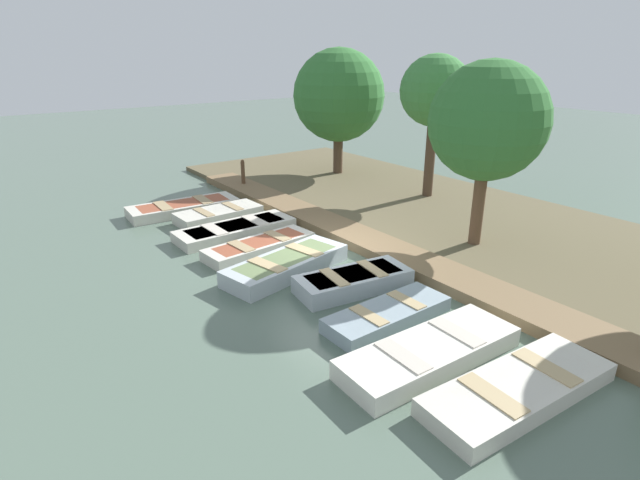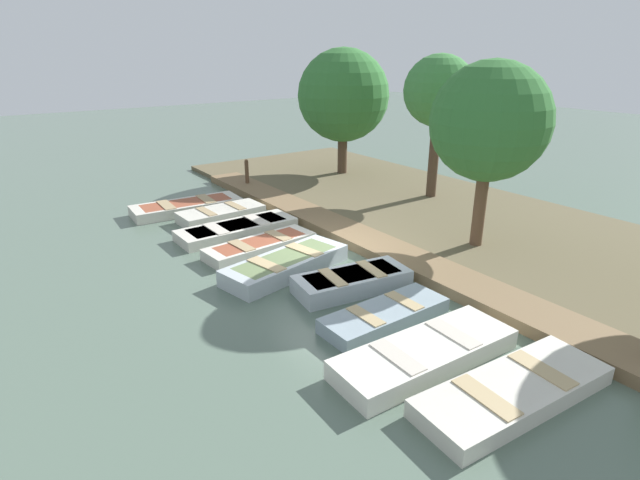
% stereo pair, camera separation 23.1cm
% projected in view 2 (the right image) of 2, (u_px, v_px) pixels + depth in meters
% --- Properties ---
extents(ground_plane, '(80.00, 80.00, 0.00)m').
position_uv_depth(ground_plane, '(329.00, 258.00, 13.15)').
color(ground_plane, '#566B5B').
extents(shore_bank, '(8.00, 24.00, 0.18)m').
position_uv_depth(shore_bank, '(456.00, 220.00, 15.82)').
color(shore_bank, brown).
rests_on(shore_bank, ground_plane).
extents(dock_walkway, '(1.21, 18.77, 0.26)m').
position_uv_depth(dock_walkway, '(370.00, 243.00, 13.86)').
color(dock_walkway, brown).
rests_on(dock_walkway, ground_plane).
extents(rowboat_0, '(3.65, 1.46, 0.36)m').
position_uv_depth(rowboat_0, '(187.00, 207.00, 16.88)').
color(rowboat_0, beige).
rests_on(rowboat_0, ground_plane).
extents(rowboat_1, '(2.74, 1.24, 0.38)m').
position_uv_depth(rowboat_1, '(221.00, 214.00, 16.12)').
color(rowboat_1, beige).
rests_on(rowboat_1, ground_plane).
extents(rowboat_2, '(3.57, 1.28, 0.33)m').
position_uv_depth(rowboat_2, '(237.00, 229.00, 14.83)').
color(rowboat_2, beige).
rests_on(rowboat_2, ground_plane).
extents(rowboat_3, '(3.19, 1.26, 0.33)m').
position_uv_depth(rowboat_3, '(261.00, 246.00, 13.56)').
color(rowboat_3, beige).
rests_on(rowboat_3, ground_plane).
extents(rowboat_4, '(3.48, 1.80, 0.44)m').
position_uv_depth(rowboat_4, '(286.00, 264.00, 12.24)').
color(rowboat_4, '#B2BCC1').
rests_on(rowboat_4, ground_plane).
extents(rowboat_5, '(2.78, 1.45, 0.44)m').
position_uv_depth(rowboat_5, '(352.00, 281.00, 11.36)').
color(rowboat_5, '#B2BCC1').
rests_on(rowboat_5, ground_plane).
extents(rowboat_6, '(2.76, 1.00, 0.33)m').
position_uv_depth(rowboat_6, '(385.00, 315.00, 10.02)').
color(rowboat_6, '#8C9EA8').
rests_on(rowboat_6, ground_plane).
extents(rowboat_7, '(3.53, 1.30, 0.39)m').
position_uv_depth(rowboat_7, '(425.00, 353.00, 8.70)').
color(rowboat_7, silver).
rests_on(rowboat_7, ground_plane).
extents(rowboat_8, '(3.51, 1.42, 0.34)m').
position_uv_depth(rowboat_8, '(514.00, 391.00, 7.79)').
color(rowboat_8, beige).
rests_on(rowboat_8, ground_plane).
extents(mooring_post_near, '(0.15, 0.15, 1.19)m').
position_uv_depth(mooring_post_near, '(247.00, 174.00, 19.44)').
color(mooring_post_near, brown).
rests_on(mooring_post_near, ground_plane).
extents(park_tree_far_left, '(3.74, 3.74, 5.27)m').
position_uv_depth(park_tree_far_left, '(343.00, 96.00, 20.41)').
color(park_tree_far_left, '#4C3828').
rests_on(park_tree_far_left, ground_plane).
extents(park_tree_left, '(2.40, 2.40, 5.06)m').
position_uv_depth(park_tree_left, '(439.00, 93.00, 16.83)').
color(park_tree_left, '#4C3828').
rests_on(park_tree_left, ground_plane).
extents(park_tree_center, '(3.01, 3.01, 4.98)m').
position_uv_depth(park_tree_center, '(490.00, 122.00, 12.46)').
color(park_tree_center, brown).
rests_on(park_tree_center, ground_plane).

